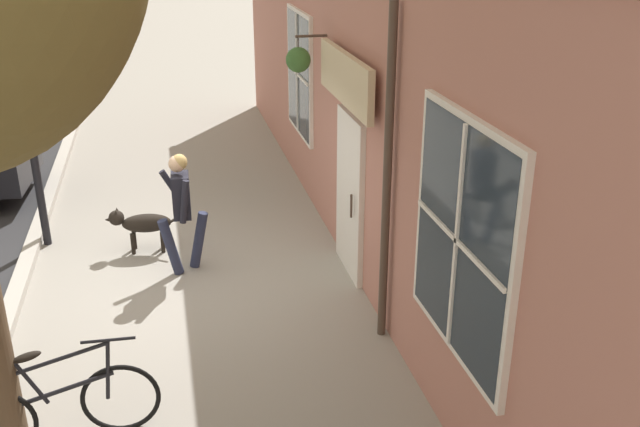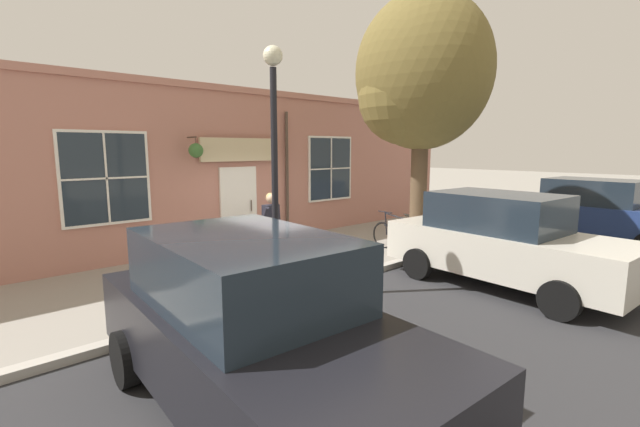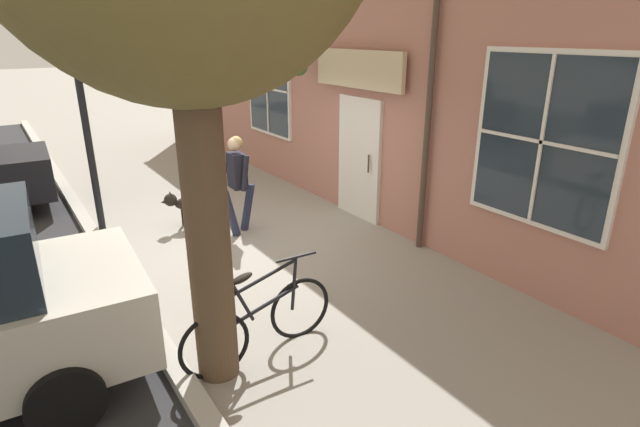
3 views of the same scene
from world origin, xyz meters
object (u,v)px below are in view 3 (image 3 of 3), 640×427
Objects in this scene: leaning_bicycle at (260,322)px; dog_on_leash at (191,202)px; street_lamp at (74,54)px; pedestrian_walking at (237,177)px.

dog_on_leash is at bearing -100.01° from leaning_bicycle.
dog_on_leash is 2.80m from street_lamp.
dog_on_leash is (0.55, -0.72, -0.53)m from pedestrian_walking.
leaning_bicycle is (1.23, 3.14, -0.57)m from pedestrian_walking.
pedestrian_walking is 3.42m from leaning_bicycle.
leaning_bicycle is at bearing 98.60° from street_lamp.
leaning_bicycle is (0.68, 3.86, -0.04)m from dog_on_leash.
street_lamp is at bearing -81.40° from leaning_bicycle.
pedestrian_walking is 0.93× the size of leaning_bicycle.
pedestrian_walking is at bearing 146.38° from street_lamp.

